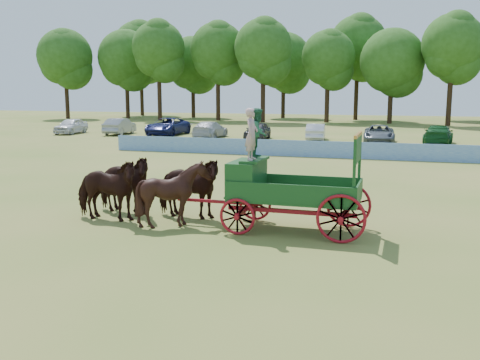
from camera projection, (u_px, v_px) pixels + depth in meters
name	position (u px, v px, depth m)	size (l,w,h in m)	color
ground	(218.00, 223.00, 17.14)	(160.00, 160.00, 0.00)	olive
horse_lead_left	(106.00, 190.00, 17.27)	(1.11, 2.43, 2.05)	black
horse_lead_right	(123.00, 184.00, 18.31)	(1.11, 2.43, 2.05)	black
horse_wheel_left	(174.00, 194.00, 16.56)	(1.66, 1.86, 2.05)	black
horse_wheel_right	(188.00, 188.00, 17.60)	(1.11, 2.43, 2.05)	black
farm_dray	(271.00, 177.00, 16.13)	(6.00, 2.00, 3.68)	#A51017
sponsor_banner	(298.00, 148.00, 34.29)	(26.00, 0.08, 1.05)	blue
parked_cars	(285.00, 131.00, 46.36)	(46.00, 7.69, 1.63)	silver
treeline	(342.00, 52.00, 73.35)	(94.34, 23.43, 15.85)	#382314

